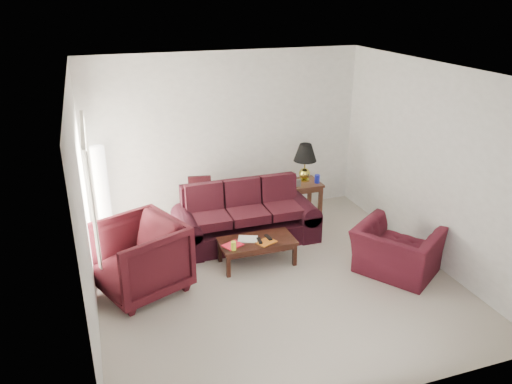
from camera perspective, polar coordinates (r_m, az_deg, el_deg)
floor at (r=7.46m, az=2.13°, el=-9.85°), size 5.00×5.00×0.00m
blinds at (r=7.75m, az=-18.33°, el=-0.78°), size 0.10×2.00×2.16m
sofa at (r=8.28m, az=-1.14°, el=-2.63°), size 2.43×1.22×0.96m
throw_pillow at (r=8.79m, az=-6.45°, el=0.52°), size 0.43×0.26×0.42m
end_table at (r=9.41m, az=5.42°, el=-0.66°), size 0.59×0.59×0.64m
table_lamp at (r=9.23m, az=5.61°, el=3.37°), size 0.46×0.46×0.71m
clock at (r=9.04m, az=4.73°, el=1.03°), size 0.13×0.05×0.13m
blue_canister at (r=9.24m, az=7.01°, el=1.50°), size 0.11×0.11×0.15m
picture_frame at (r=9.32m, az=4.13°, el=1.79°), size 0.14×0.17×0.05m
floor_lamp at (r=8.68m, az=-17.16°, el=-0.04°), size 0.34×0.34×1.64m
armchair_left at (r=7.12m, az=-13.22°, el=-7.32°), size 1.48×1.46×1.03m
armchair_right at (r=7.69m, az=15.73°, el=-6.52°), size 1.46×1.49×0.74m
coffee_table at (r=7.74m, az=0.11°, el=-6.83°), size 1.17×0.62×0.40m
magazine_red at (r=7.49m, az=-2.67°, el=-6.09°), size 0.34×0.30×0.02m
magazine_white at (r=7.65m, az=-0.95°, el=-5.40°), size 0.36×0.32×0.02m
magazine_orange at (r=7.57m, az=1.17°, el=-5.73°), size 0.34×0.30×0.02m
remote_a at (r=7.56m, az=0.41°, el=-5.57°), size 0.07×0.19×0.02m
remote_b at (r=7.66m, az=1.42°, el=-5.19°), size 0.07×0.19×0.02m
yellow_glass at (r=7.34m, az=-2.59°, el=-6.16°), size 0.10×0.10×0.13m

